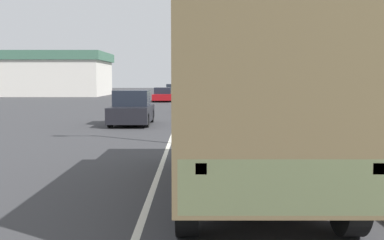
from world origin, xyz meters
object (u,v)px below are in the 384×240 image
object	(u,v)px
military_truck	(250,104)
car_second_ahead	(207,102)
car_fourth_ahead	(175,91)
car_nearest_ahead	(134,109)
car_third_ahead	(165,95)

from	to	relation	value
military_truck	car_second_ahead	distance (m)	22.28
military_truck	car_fourth_ahead	world-z (taller)	military_truck
car_fourth_ahead	car_second_ahead	bearing A→B (deg)	-83.96
military_truck	car_fourth_ahead	size ratio (longest dim) A/B	1.98
military_truck	car_fourth_ahead	bearing A→B (deg)	93.71
car_nearest_ahead	car_fourth_ahead	distance (m)	39.10
car_second_ahead	car_third_ahead	size ratio (longest dim) A/B	1.04
car_third_ahead	car_nearest_ahead	bearing A→B (deg)	-89.99
car_nearest_ahead	car_second_ahead	bearing A→B (deg)	67.00
car_nearest_ahead	car_third_ahead	world-z (taller)	car_nearest_ahead
military_truck	car_fourth_ahead	xyz separation A→B (m)	(-3.42, 52.78, -0.97)
car_second_ahead	car_third_ahead	xyz separation A→B (m)	(-3.64, 15.51, -0.06)
military_truck	car_second_ahead	xyz separation A→B (m)	(-0.19, 22.26, -0.98)
car_nearest_ahead	car_fourth_ahead	bearing A→B (deg)	89.39
military_truck	car_nearest_ahead	distance (m)	14.24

